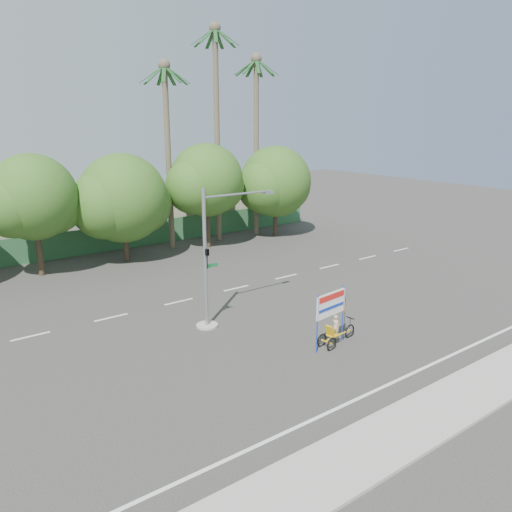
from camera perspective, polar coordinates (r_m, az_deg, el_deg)
ground at (r=23.96m, az=4.62°, el=-9.67°), size 120.00×120.00×0.00m
sidewalk_near at (r=19.61m, az=19.72°, el=-16.49°), size 50.00×2.40×0.12m
fence at (r=41.45m, az=-15.15°, el=2.12°), size 38.00×0.08×2.00m
building_right at (r=48.56m, az=-8.38°, el=5.34°), size 14.00×8.00×3.60m
tree_left at (r=35.44m, az=-24.17°, el=5.82°), size 6.66×5.60×8.07m
tree_center at (r=37.22m, az=-15.04°, el=6.11°), size 7.62×6.40×7.85m
tree_right at (r=40.16m, az=-5.72°, el=8.31°), size 6.90×5.80×8.36m
tree_far_right at (r=44.18m, az=2.20°, el=8.24°), size 7.38×6.20×7.94m
palm_tall at (r=42.21m, az=-4.52°, el=15.79°), size 3.73×3.79×17.45m
palm_mid at (r=44.46m, az=0.03°, el=14.44°), size 3.73×3.79×15.45m
palm_short at (r=40.03m, az=-10.09°, el=13.34°), size 3.73×3.79×14.45m
traffic_signal at (r=24.72m, az=-5.17°, el=-1.63°), size 4.72×1.10×7.00m
trike_billboard at (r=23.33m, az=8.89°, el=-7.51°), size 2.83×0.79×2.79m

